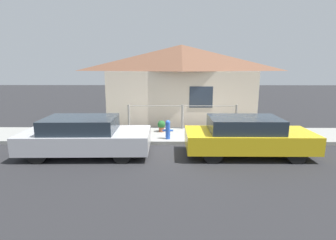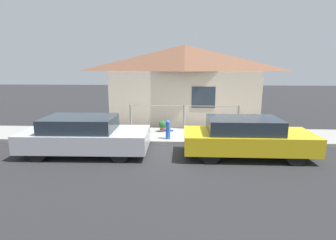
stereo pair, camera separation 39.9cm
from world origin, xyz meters
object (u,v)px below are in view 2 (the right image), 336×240
object	(u,v)px
fire_hydrant	(168,129)
potted_plant_near_hydrant	(163,125)
potted_plant_by_fence	(107,123)
car_right	(246,137)
car_left	(84,135)

from	to	relation	value
fire_hydrant	potted_plant_near_hydrant	world-z (taller)	fire_hydrant
fire_hydrant	potted_plant_by_fence	world-z (taller)	fire_hydrant
fire_hydrant	potted_plant_by_fence	distance (m)	2.98
car_right	potted_plant_near_hydrant	bearing A→B (deg)	138.33
car_left	potted_plant_near_hydrant	xyz separation A→B (m)	(2.43, 2.60, -0.23)
potted_plant_near_hydrant	car_right	bearing A→B (deg)	-41.73
fire_hydrant	potted_plant_near_hydrant	xyz separation A→B (m)	(-0.29, 1.11, -0.11)
fire_hydrant	potted_plant_by_fence	bearing A→B (deg)	156.66
car_left	potted_plant_by_fence	size ratio (longest dim) A/B	7.11
car_right	potted_plant_by_fence	distance (m)	5.99
car_right	potted_plant_by_fence	bearing A→B (deg)	153.58
fire_hydrant	potted_plant_near_hydrant	bearing A→B (deg)	104.50
car_left	fire_hydrant	size ratio (longest dim) A/B	5.69
potted_plant_near_hydrant	fire_hydrant	bearing A→B (deg)	-75.50
car_right	potted_plant_near_hydrant	xyz separation A→B (m)	(-2.91, 2.60, -0.25)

